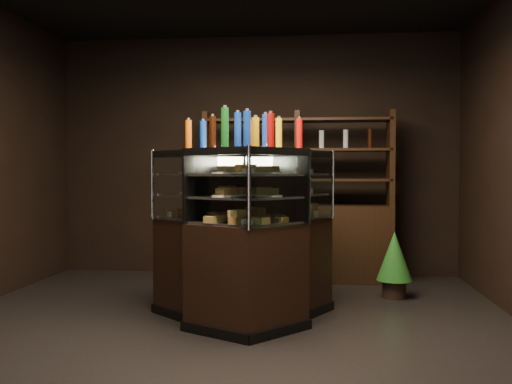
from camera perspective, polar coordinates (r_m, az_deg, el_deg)
ground at (r=4.93m, az=-3.08°, el=-13.18°), size 5.00×5.00×0.00m
room_shell at (r=4.80m, az=-3.12°, el=9.79°), size 5.02×5.02×3.01m
display_case at (r=4.99m, az=-1.12°, el=-7.13°), size 1.68×1.53×1.49m
food_display at (r=4.93m, az=-1.12°, el=0.32°), size 1.23×1.18×0.46m
bottles_top at (r=4.94m, az=-1.13°, el=5.88°), size 1.06×1.04×0.30m
potted_conifer at (r=6.04m, az=13.68°, el=-6.13°), size 0.36×0.36×0.77m
back_shelving at (r=6.78m, az=4.16°, el=-3.74°), size 2.22×0.42×2.00m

